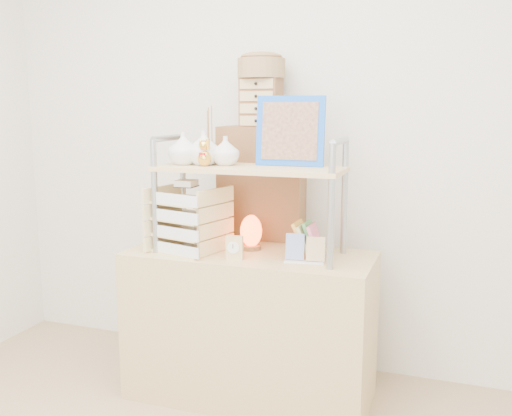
{
  "coord_description": "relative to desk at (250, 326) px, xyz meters",
  "views": [
    {
      "loc": [
        0.93,
        -1.33,
        1.44
      ],
      "look_at": [
        0.03,
        1.2,
        0.97
      ],
      "focal_mm": 40.0,
      "sensor_mm": 36.0,
      "label": 1
    }
  ],
  "objects": [
    {
      "name": "drawer_chest",
      "position": [
        -0.06,
        0.35,
        1.1
      ],
      "size": [
        0.2,
        0.16,
        0.25
      ],
      "color": "brown",
      "rests_on": "cabinet"
    },
    {
      "name": "hutch",
      "position": [
        -0.08,
        0.01,
        0.82
      ],
      "size": [
        0.9,
        0.34,
        0.75
      ],
      "color": "#91989E",
      "rests_on": "desk"
    },
    {
      "name": "postcard_stand",
      "position": [
        0.3,
        -0.08,
        0.41
      ],
      "size": [
        0.19,
        0.08,
        0.13
      ],
      "color": "white",
      "rests_on": "desk"
    },
    {
      "name": "letter_tray",
      "position": [
        -0.3,
        -0.07,
        0.52
      ],
      "size": [
        0.35,
        0.34,
        0.35
      ],
      "color": "#D9C182",
      "rests_on": "desk"
    },
    {
      "name": "desk_clock",
      "position": [
        -0.02,
        -0.14,
        0.43
      ],
      "size": [
        0.08,
        0.05,
        0.11
      ],
      "color": "#D6B673",
      "rests_on": "desk"
    },
    {
      "name": "salt_lamp",
      "position": [
        -0.02,
        0.07,
        0.46
      ],
      "size": [
        0.11,
        0.11,
        0.18
      ],
      "color": "brown",
      "rests_on": "desk"
    },
    {
      "name": "room_shell",
      "position": [
        0.0,
        -0.81,
        1.32
      ],
      "size": [
        3.42,
        3.41,
        2.61
      ],
      "color": "silver",
      "rests_on": "ground"
    },
    {
      "name": "cabinet",
      "position": [
        -0.06,
        0.37,
        0.3
      ],
      "size": [
        0.47,
        0.28,
        1.35
      ],
      "primitive_type": "cube",
      "rotation": [
        0.0,
        0.0,
        0.09
      ],
      "color": "brown",
      "rests_on": "ground"
    },
    {
      "name": "desk",
      "position": [
        0.0,
        0.0,
        0.0
      ],
      "size": [
        1.2,
        0.5,
        0.75
      ],
      "primitive_type": "cube",
      "color": "tan",
      "rests_on": "ground"
    },
    {
      "name": "woven_basket",
      "position": [
        -0.06,
        0.35,
        1.28
      ],
      "size": [
        0.25,
        0.25,
        0.1
      ],
      "primitive_type": "cylinder",
      "color": "olive",
      "rests_on": "drawer_chest"
    }
  ]
}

